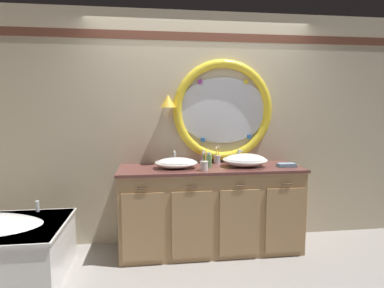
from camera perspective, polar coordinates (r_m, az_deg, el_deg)
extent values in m
plane|color=gray|center=(3.47, 2.91, -19.90)|extent=(14.00, 14.00, 0.00)
cube|color=beige|center=(3.69, 1.38, 2.76)|extent=(6.40, 0.08, 2.60)
cube|color=brown|center=(3.73, 1.54, 18.57)|extent=(6.27, 0.01, 0.09)
ellipsoid|color=silver|center=(3.68, 5.57, 5.96)|extent=(1.05, 0.02, 0.75)
torus|color=yellow|center=(3.68, 5.58, 5.96)|extent=(1.15, 0.10, 1.15)
cube|color=#2866B7|center=(3.82, 13.32, 6.49)|extent=(0.05, 0.01, 0.05)
cube|color=yellow|center=(3.75, 9.60, 10.89)|extent=(0.05, 0.01, 0.05)
cube|color=purple|center=(3.63, 1.44, 11.05)|extent=(0.05, 0.01, 0.05)
cube|color=purple|center=(3.59, -2.63, 5.64)|extent=(0.05, 0.01, 0.05)
cube|color=#2866B7|center=(3.64, 1.95, 0.71)|extent=(0.05, 0.01, 0.05)
cube|color=#2866B7|center=(3.77, 10.14, 1.28)|extent=(0.05, 0.01, 0.05)
cylinder|color=#4C3823|center=(3.56, -4.35, 7.96)|extent=(0.02, 0.09, 0.02)
cone|color=gold|center=(3.51, -4.30, 7.66)|extent=(0.17, 0.17, 0.14)
cube|color=tan|center=(3.54, 3.27, -11.61)|extent=(1.91, 0.59, 0.88)
cube|color=brown|center=(3.43, 3.32, -4.35)|extent=(1.94, 0.63, 0.03)
cube|color=brown|center=(3.72, 2.48, -4.66)|extent=(1.91, 0.02, 0.11)
cube|color=tan|center=(3.21, -8.72, -14.44)|extent=(0.40, 0.02, 0.67)
cylinder|color=#422D1E|center=(3.09, -8.85, -7.94)|extent=(0.10, 0.01, 0.01)
cube|color=tan|center=(3.24, 0.02, -14.21)|extent=(0.40, 0.02, 0.67)
cylinder|color=#422D1E|center=(3.11, 0.05, -7.74)|extent=(0.10, 0.01, 0.01)
cube|color=tan|center=(3.33, 8.43, -13.69)|extent=(0.40, 0.02, 0.67)
cylinder|color=#422D1E|center=(3.21, 8.60, -7.39)|extent=(0.10, 0.01, 0.01)
cube|color=tan|center=(3.48, 16.19, -12.95)|extent=(0.40, 0.02, 0.67)
cylinder|color=#422D1E|center=(3.37, 16.48, -6.91)|extent=(0.10, 0.01, 0.01)
cylinder|color=silver|center=(3.62, -25.83, -9.95)|extent=(0.04, 0.04, 0.11)
ellipsoid|color=white|center=(3.34, -2.82, -3.39)|extent=(0.42, 0.28, 0.11)
torus|color=white|center=(3.34, -2.82, -3.34)|extent=(0.44, 0.44, 0.02)
cylinder|color=silver|center=(3.34, -2.82, -3.34)|extent=(0.03, 0.03, 0.01)
ellipsoid|color=white|center=(3.47, 9.42, -2.86)|extent=(0.46, 0.33, 0.14)
torus|color=white|center=(3.47, 9.42, -2.81)|extent=(0.48, 0.48, 0.02)
cylinder|color=silver|center=(3.47, 9.42, -2.81)|extent=(0.03, 0.03, 0.01)
cylinder|color=silver|center=(3.59, -3.14, -3.44)|extent=(0.05, 0.05, 0.02)
cylinder|color=silver|center=(3.58, -3.15, -2.34)|extent=(0.02, 0.02, 0.12)
sphere|color=silver|center=(3.57, -3.16, -1.39)|extent=(0.03, 0.03, 0.03)
cylinder|color=silver|center=(3.51, -3.08, -1.53)|extent=(0.02, 0.12, 0.02)
cylinder|color=silver|center=(3.58, -4.57, -3.15)|extent=(0.04, 0.04, 0.06)
cylinder|color=silver|center=(3.60, -1.73, -3.10)|extent=(0.04, 0.04, 0.06)
cube|color=silver|center=(3.58, -4.58, -2.62)|extent=(0.05, 0.01, 0.01)
cube|color=silver|center=(3.59, -1.73, -2.57)|extent=(0.05, 0.01, 0.01)
cylinder|color=silver|center=(3.72, 8.28, -3.16)|extent=(0.05, 0.05, 0.02)
cylinder|color=silver|center=(3.71, 8.30, -2.02)|extent=(0.02, 0.02, 0.13)
sphere|color=silver|center=(3.70, 8.32, -1.04)|extent=(0.03, 0.03, 0.03)
cylinder|color=silver|center=(3.64, 8.58, -1.17)|extent=(0.02, 0.12, 0.02)
cylinder|color=silver|center=(3.70, 7.14, -2.89)|extent=(0.04, 0.04, 0.06)
cylinder|color=silver|center=(3.74, 9.42, -2.82)|extent=(0.04, 0.04, 0.06)
cube|color=silver|center=(3.69, 7.15, -2.36)|extent=(0.05, 0.01, 0.01)
cube|color=silver|center=(3.73, 9.43, -2.30)|extent=(0.05, 0.01, 0.01)
cylinder|color=white|center=(3.21, 2.17, -3.96)|extent=(0.08, 0.08, 0.09)
torus|color=white|center=(3.21, 2.17, -3.14)|extent=(0.09, 0.09, 0.01)
cylinder|color=yellow|center=(3.21, 2.39, -3.23)|extent=(0.02, 0.03, 0.15)
cube|color=white|center=(3.20, 2.39, -1.70)|extent=(0.02, 0.02, 0.02)
cylinder|color=green|center=(3.21, 2.10, -2.97)|extent=(0.03, 0.02, 0.18)
cube|color=white|center=(3.20, 2.11, -1.21)|extent=(0.02, 0.02, 0.02)
cylinder|color=pink|center=(3.19, 1.95, -3.23)|extent=(0.04, 0.02, 0.16)
cube|color=white|center=(3.18, 1.96, -1.64)|extent=(0.02, 0.02, 0.02)
cylinder|color=silver|center=(3.65, 4.49, -2.76)|extent=(0.07, 0.07, 0.09)
torus|color=silver|center=(3.64, 4.49, -2.06)|extent=(0.08, 0.08, 0.01)
cylinder|color=orange|center=(3.65, 4.77, -1.96)|extent=(0.02, 0.04, 0.16)
cube|color=white|center=(3.63, 4.79, -0.51)|extent=(0.02, 0.02, 0.03)
cylinder|color=yellow|center=(3.64, 4.31, -2.05)|extent=(0.02, 0.01, 0.16)
cube|color=white|center=(3.62, 4.32, -0.65)|extent=(0.02, 0.02, 0.02)
cylinder|color=#6BAD66|center=(3.40, 3.07, -3.02)|extent=(0.06, 0.06, 0.14)
cylinder|color=silver|center=(3.39, 3.08, -1.72)|extent=(0.03, 0.03, 0.02)
cylinder|color=silver|center=(3.37, 3.13, -1.53)|extent=(0.01, 0.04, 0.01)
cube|color=#7593A8|center=(3.57, 16.47, -3.77)|extent=(0.20, 0.11, 0.02)
cube|color=#7593A8|center=(3.57, 16.48, -3.47)|extent=(0.18, 0.10, 0.02)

